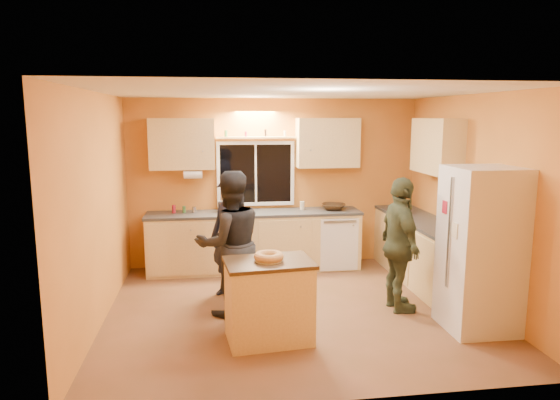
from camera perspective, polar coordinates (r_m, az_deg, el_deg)
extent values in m
plane|color=brown|center=(6.22, 1.84, -12.41)|extent=(4.50, 4.50, 0.00)
cube|color=orange|center=(7.82, -0.61, 1.99)|extent=(4.50, 0.04, 2.60)
cube|color=orange|center=(3.96, 6.92, -5.57)|extent=(4.50, 0.04, 2.60)
cube|color=orange|center=(5.91, -20.11, -1.05)|extent=(0.04, 4.00, 2.60)
cube|color=orange|center=(6.63, 21.45, -0.04)|extent=(0.04, 4.00, 2.60)
cube|color=white|center=(5.78, 1.99, 12.25)|extent=(4.50, 4.00, 0.02)
cube|color=black|center=(7.75, -2.80, 3.03)|extent=(1.10, 0.02, 0.90)
cube|color=white|center=(7.74, -2.79, 3.02)|extent=(1.20, 0.04, 1.00)
cube|color=tan|center=(7.54, -11.12, 6.31)|extent=(0.95, 0.33, 0.75)
cube|color=tan|center=(7.74, 5.46, 6.52)|extent=(0.95, 0.33, 0.75)
cube|color=tan|center=(7.19, 17.48, 5.90)|extent=(0.33, 1.00, 0.75)
cylinder|color=silver|center=(7.46, -9.91, 2.88)|extent=(0.27, 0.12, 0.12)
cube|color=tan|center=(7.65, -2.91, -4.82)|extent=(3.20, 0.60, 0.86)
cube|color=#282B2D|center=(7.56, -2.94, -1.52)|extent=(3.24, 0.62, 0.04)
cube|color=tan|center=(8.18, 13.40, -4.14)|extent=(0.60, 0.60, 0.86)
cube|color=#282B2D|center=(8.08, 13.52, -1.04)|extent=(0.62, 0.62, 0.04)
cube|color=tan|center=(7.11, 16.92, -6.36)|extent=(0.60, 1.80, 0.86)
cube|color=#282B2D|center=(7.00, 17.10, -2.81)|extent=(0.62, 1.84, 0.04)
cube|color=silver|center=(5.85, 21.95, -5.27)|extent=(0.72, 0.70, 1.80)
cube|color=tan|center=(5.29, -1.27, -11.60)|extent=(0.91, 0.65, 0.84)
cube|color=black|center=(5.15, -1.29, -7.16)|extent=(0.95, 0.69, 0.04)
torus|color=tan|center=(5.14, -1.29, -6.48)|extent=(0.31, 0.31, 0.09)
imported|color=black|center=(6.47, -5.88, -4.35)|extent=(0.66, 0.67, 1.56)
imported|color=black|center=(5.87, -5.70, -4.99)|extent=(0.97, 0.84, 1.71)
imported|color=#323B25|center=(6.14, 13.56, -5.01)|extent=(0.41, 0.96, 1.63)
imported|color=black|center=(7.76, 6.12, -0.77)|extent=(0.46, 0.46, 0.09)
cylinder|color=beige|center=(7.57, -6.60, -0.73)|extent=(0.14, 0.14, 0.17)
imported|color=gray|center=(6.46, 20.03, -2.61)|extent=(0.30, 0.28, 0.26)
cube|color=#A3192D|center=(7.68, 14.08, -1.19)|extent=(0.18, 0.16, 0.07)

